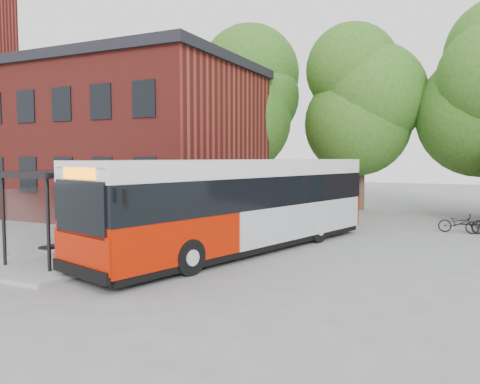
% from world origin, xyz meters
% --- Properties ---
extents(ground, '(100.00, 100.00, 0.00)m').
position_xyz_m(ground, '(0.00, 0.00, 0.00)').
color(ground, slate).
extents(station_building, '(18.40, 10.40, 8.50)m').
position_xyz_m(station_building, '(-13.00, 9.00, 4.25)').
color(station_building, maroon).
rests_on(station_building, ground).
extents(bus_shelter, '(3.60, 7.00, 2.90)m').
position_xyz_m(bus_shelter, '(-4.50, -1.00, 1.45)').
color(bus_shelter, black).
rests_on(bus_shelter, ground).
extents(tree_0, '(7.92, 7.92, 11.00)m').
position_xyz_m(tree_0, '(-6.00, 16.00, 5.50)').
color(tree_0, '#2A5817').
rests_on(tree_0, ground).
extents(tree_1, '(7.92, 7.92, 10.40)m').
position_xyz_m(tree_1, '(1.00, 17.00, 5.20)').
color(tree_1, '#2A5817').
rests_on(tree_1, ground).
extents(city_bus, '(6.00, 12.85, 3.20)m').
position_xyz_m(city_bus, '(-0.24, 2.11, 1.60)').
color(city_bus, '#B21500').
rests_on(city_bus, ground).
extents(bicycle_0, '(1.70, 0.74, 0.87)m').
position_xyz_m(bicycle_0, '(6.63, 9.59, 0.43)').
color(bicycle_0, black).
rests_on(bicycle_0, ground).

